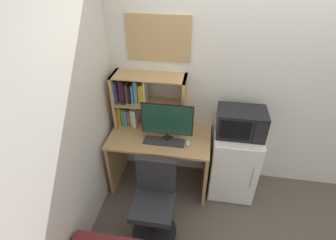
% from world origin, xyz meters
% --- Properties ---
extents(wall_back, '(6.40, 0.04, 2.60)m').
position_xyz_m(wall_back, '(0.40, 0.02, 1.30)').
color(wall_back, silver).
rests_on(wall_back, ground_plane).
extents(wall_left, '(0.04, 4.40, 2.60)m').
position_xyz_m(wall_left, '(-1.62, -1.60, 1.30)').
color(wall_left, silver).
rests_on(wall_left, ground_plane).
extents(desk, '(1.16, 0.65, 0.77)m').
position_xyz_m(desk, '(-0.97, -0.32, 0.52)').
color(desk, tan).
rests_on(desk, ground_plane).
extents(hutch_bookshelf, '(0.82, 0.29, 0.66)m').
position_xyz_m(hutch_bookshelf, '(-1.24, -0.13, 1.12)').
color(hutch_bookshelf, tan).
rests_on(hutch_bookshelf, desk).
extents(monitor, '(0.56, 0.17, 0.47)m').
position_xyz_m(monitor, '(-0.87, -0.41, 1.04)').
color(monitor, black).
rests_on(monitor, desk).
extents(keyboard, '(0.45, 0.14, 0.02)m').
position_xyz_m(keyboard, '(-0.90, -0.44, 0.78)').
color(keyboard, '#333338').
rests_on(keyboard, desk).
extents(computer_mouse, '(0.05, 0.10, 0.03)m').
position_xyz_m(computer_mouse, '(-0.64, -0.43, 0.78)').
color(computer_mouse, silver).
rests_on(computer_mouse, desk).
extents(mini_fridge, '(0.52, 0.51, 0.87)m').
position_xyz_m(mini_fridge, '(-0.10, -0.29, 0.44)').
color(mini_fridge, white).
rests_on(mini_fridge, ground_plane).
extents(microwave, '(0.51, 0.34, 0.30)m').
position_xyz_m(microwave, '(-0.10, -0.28, 1.02)').
color(microwave, black).
rests_on(microwave, mini_fridge).
extents(desk_chair, '(0.48, 0.48, 0.90)m').
position_xyz_m(desk_chair, '(-0.91, -0.99, 0.40)').
color(desk_chair, black).
rests_on(desk_chair, ground_plane).
extents(wall_corkboard, '(0.68, 0.02, 0.47)m').
position_xyz_m(wall_corkboard, '(-1.03, -0.01, 1.79)').
color(wall_corkboard, tan).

